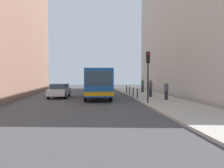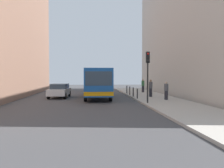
# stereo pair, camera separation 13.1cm
# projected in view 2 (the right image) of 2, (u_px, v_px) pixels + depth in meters

# --- Properties ---
(ground_plane) EXTENTS (80.00, 80.00, 0.00)m
(ground_plane) POSITION_uv_depth(u_px,v_px,m) (102.00, 102.00, 21.69)
(ground_plane) COLOR #424244
(sidewalk) EXTENTS (4.40, 40.00, 0.15)m
(sidewalk) POSITION_uv_depth(u_px,v_px,m) (160.00, 100.00, 22.17)
(sidewalk) COLOR #ADA89E
(sidewalk) RESTS_ON ground
(building_right) EXTENTS (7.00, 32.00, 15.37)m
(building_right) POSITION_uv_depth(u_px,v_px,m) (204.00, 27.00, 26.43)
(building_right) COLOR #BCB7AD
(building_right) RESTS_ON ground
(bus) EXTENTS (2.61, 11.04, 3.00)m
(bus) POSITION_uv_depth(u_px,v_px,m) (97.00, 81.00, 25.70)
(bus) COLOR #19519E
(bus) RESTS_ON ground
(car_beside_bus) EXTENTS (2.07, 4.50, 1.48)m
(car_beside_bus) POSITION_uv_depth(u_px,v_px,m) (60.00, 90.00, 25.43)
(car_beside_bus) COLOR silver
(car_beside_bus) RESTS_ON ground
(car_behind_bus) EXTENTS (2.08, 4.50, 1.48)m
(car_behind_bus) POSITION_uv_depth(u_px,v_px,m) (94.00, 86.00, 37.16)
(car_behind_bus) COLOR navy
(car_behind_bus) RESTS_ON ground
(traffic_light) EXTENTS (0.28, 0.33, 4.10)m
(traffic_light) POSITION_uv_depth(u_px,v_px,m) (148.00, 67.00, 19.19)
(traffic_light) COLOR black
(traffic_light) RESTS_ON sidewalk
(bollard_near) EXTENTS (0.11, 0.11, 0.95)m
(bollard_near) POSITION_uv_depth(u_px,v_px,m) (137.00, 94.00, 22.99)
(bollard_near) COLOR black
(bollard_near) RESTS_ON sidewalk
(bollard_mid) EXTENTS (0.11, 0.11, 0.95)m
(bollard_mid) POSITION_uv_depth(u_px,v_px,m) (133.00, 92.00, 25.18)
(bollard_mid) COLOR black
(bollard_mid) RESTS_ON sidewalk
(bollard_far) EXTENTS (0.11, 0.11, 0.95)m
(bollard_far) POSITION_uv_depth(u_px,v_px,m) (130.00, 91.00, 27.38)
(bollard_far) COLOR black
(bollard_far) RESTS_ON sidewalk
(bollard_farthest) EXTENTS (0.11, 0.11, 0.95)m
(bollard_farthest) POSITION_uv_depth(u_px,v_px,m) (127.00, 90.00, 29.57)
(bollard_farthest) COLOR black
(bollard_farthest) RESTS_ON sidewalk
(pedestrian_near_signal) EXTENTS (0.38, 0.38, 1.66)m
(pedestrian_near_signal) POSITION_uv_depth(u_px,v_px,m) (166.00, 91.00, 21.80)
(pedestrian_near_signal) COLOR #26262D
(pedestrian_near_signal) RESTS_ON sidewalk
(pedestrian_mid_sidewalk) EXTENTS (0.38, 0.38, 1.78)m
(pedestrian_mid_sidewalk) POSITION_uv_depth(u_px,v_px,m) (151.00, 88.00, 24.84)
(pedestrian_mid_sidewalk) COLOR #26262D
(pedestrian_mid_sidewalk) RESTS_ON sidewalk
(pedestrian_far_sidewalk) EXTENTS (0.38, 0.38, 1.75)m
(pedestrian_far_sidewalk) POSITION_uv_depth(u_px,v_px,m) (143.00, 86.00, 31.53)
(pedestrian_far_sidewalk) COLOR #26262D
(pedestrian_far_sidewalk) RESTS_ON sidewalk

